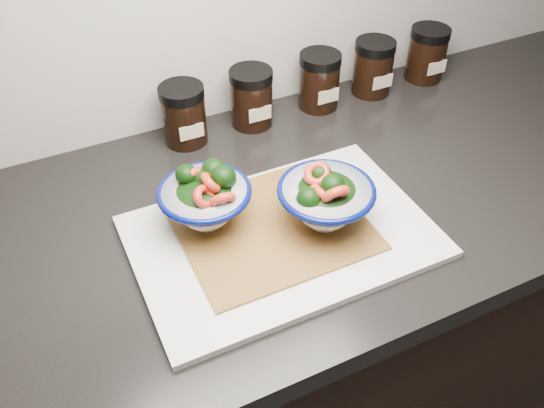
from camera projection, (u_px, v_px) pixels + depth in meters
name	position (u px, v px, depth m)	size (l,w,h in m)	color
cabinet	(327.00, 344.00, 1.30)	(3.43, 0.58, 0.86)	black
countertop	(344.00, 193.00, 1.00)	(3.50, 0.60, 0.04)	black
cutting_board	(282.00, 237.00, 0.88)	(0.45, 0.30, 0.01)	silver
bamboo_mat	(272.00, 226.00, 0.89)	(0.28, 0.24, 0.00)	#A97932
bowl_left	(206.00, 198.00, 0.86)	(0.14, 0.14, 0.11)	white
bowl_right	(325.00, 199.00, 0.86)	(0.15, 0.15, 0.11)	white
spice_jar_a	(184.00, 115.00, 1.04)	(0.08, 0.08, 0.11)	black
spice_jar_b	(251.00, 98.00, 1.09)	(0.08, 0.08, 0.11)	black
spice_jar_c	(319.00, 81.00, 1.13)	(0.08, 0.08, 0.11)	black
spice_jar_d	(373.00, 67.00, 1.17)	(0.08, 0.08, 0.11)	black
spice_jar_e	(427.00, 54.00, 1.22)	(0.08, 0.08, 0.11)	black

